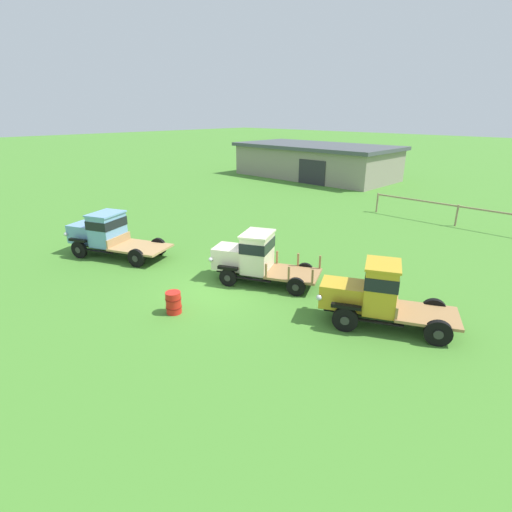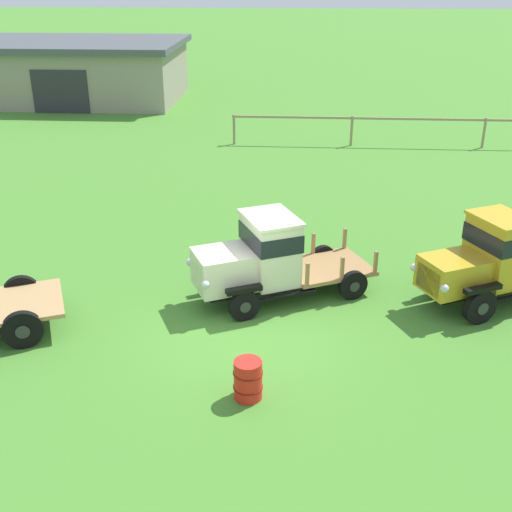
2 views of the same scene
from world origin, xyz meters
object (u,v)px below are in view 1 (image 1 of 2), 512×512
(vintage_truck_second_in_line, at_px, (254,256))
(oil_drum_beside_row, at_px, (174,302))
(vintage_truck_midrow_center, at_px, (375,294))
(farm_shed, at_px, (315,161))
(vintage_truck_foreground_near, at_px, (106,233))

(vintage_truck_second_in_line, xyz_separation_m, oil_drum_beside_row, (-0.08, -4.14, -0.72))
(vintage_truck_midrow_center, bearing_deg, oil_drum_beside_row, -142.58)
(vintage_truck_second_in_line, distance_m, vintage_truck_midrow_center, 5.60)
(farm_shed, xyz_separation_m, vintage_truck_second_in_line, (15.27, -25.55, -0.66))
(oil_drum_beside_row, bearing_deg, vintage_truck_midrow_center, 37.42)
(farm_shed, height_order, vintage_truck_foreground_near, farm_shed)
(farm_shed, bearing_deg, vintage_truck_foreground_near, -75.22)
(vintage_truck_second_in_line, relative_size, oil_drum_beside_row, 5.88)
(vintage_truck_second_in_line, bearing_deg, vintage_truck_midrow_center, 2.00)
(farm_shed, bearing_deg, oil_drum_beside_row, -62.91)
(vintage_truck_foreground_near, relative_size, vintage_truck_midrow_center, 1.18)
(farm_shed, xyz_separation_m, oil_drum_beside_row, (15.19, -29.69, -1.39))
(vintage_truck_foreground_near, relative_size, vintage_truck_second_in_line, 1.16)
(farm_shed, bearing_deg, vintage_truck_midrow_center, -50.56)
(farm_shed, height_order, oil_drum_beside_row, farm_shed)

